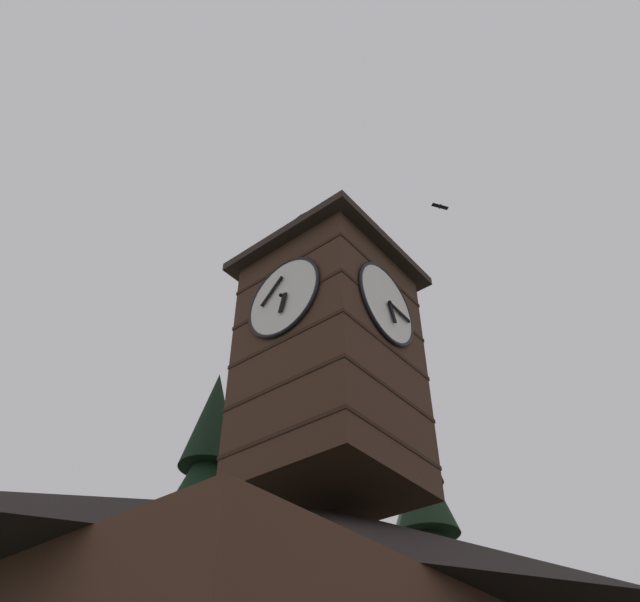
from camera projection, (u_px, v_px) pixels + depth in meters
The scene contains 3 objects.
clock_tower at pixel (330, 345), 16.23m from camera, with size 4.33×4.33×9.46m.
moon at pixel (51, 561), 47.08m from camera, with size 2.27×2.27×2.27m.
flying_bird_high at pixel (440, 206), 24.91m from camera, with size 0.68×0.51×0.13m.
Camera 1 is at (10.16, 5.81, 1.61)m, focal length 34.60 mm.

